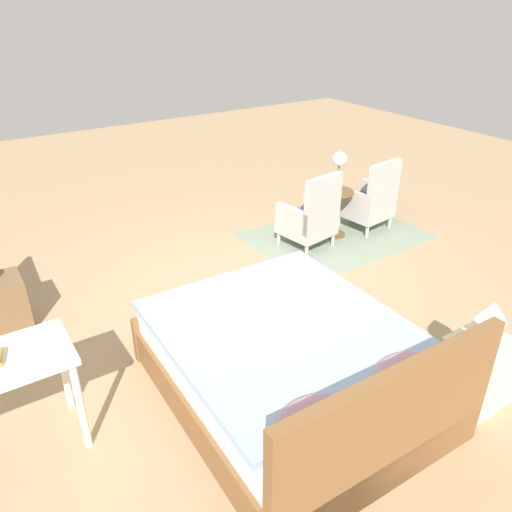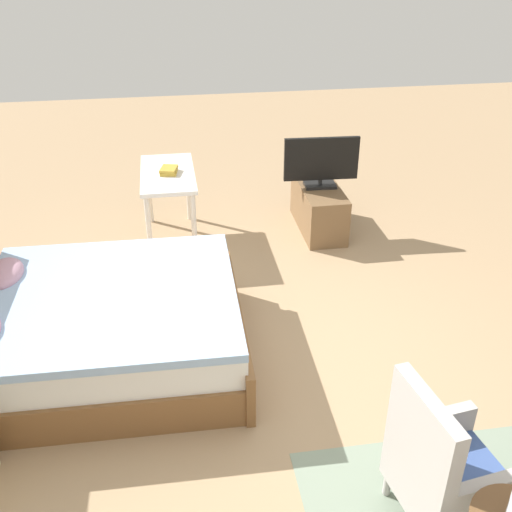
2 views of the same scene
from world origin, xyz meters
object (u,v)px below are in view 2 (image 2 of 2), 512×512
(book_stack, at_px, (169,170))
(tv_stand, at_px, (319,208))
(armchair_by_window_right, at_px, (444,471))
(tv_flatscreen, at_px, (321,162))
(vanity_desk, at_px, (168,183))
(bed, at_px, (96,328))

(book_stack, bearing_deg, tv_stand, -88.09)
(tv_stand, distance_m, book_stack, 1.62)
(armchair_by_window_right, bearing_deg, tv_flatscreen, -3.93)
(tv_stand, bearing_deg, vanity_desk, 90.81)
(armchair_by_window_right, distance_m, book_stack, 3.79)
(bed, relative_size, tv_stand, 2.16)
(bed, xyz_separation_m, vanity_desk, (1.88, -0.60, 0.33))
(book_stack, bearing_deg, armchair_by_window_right, -160.02)
(armchair_by_window_right, height_order, vanity_desk, armchair_by_window_right)
(armchair_by_window_right, relative_size, tv_flatscreen, 1.20)
(tv_stand, bearing_deg, bed, 131.41)
(vanity_desk, bearing_deg, tv_stand, -89.19)
(tv_stand, height_order, book_stack, book_stack)
(tv_flatscreen, xyz_separation_m, book_stack, (-0.05, 1.54, 0.02))
(armchair_by_window_right, relative_size, tv_stand, 0.96)
(armchair_by_window_right, distance_m, tv_flatscreen, 3.62)
(bed, bearing_deg, tv_stand, -48.59)
(bed, height_order, tv_stand, bed)
(bed, height_order, tv_flatscreen, tv_flatscreen)
(bed, bearing_deg, vanity_desk, -17.85)
(bed, height_order, book_stack, bed)
(tv_stand, xyz_separation_m, tv_flatscreen, (0.00, -0.00, 0.51))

